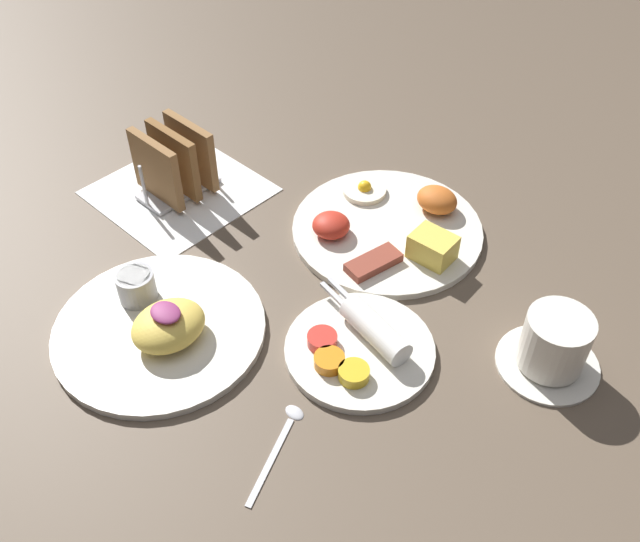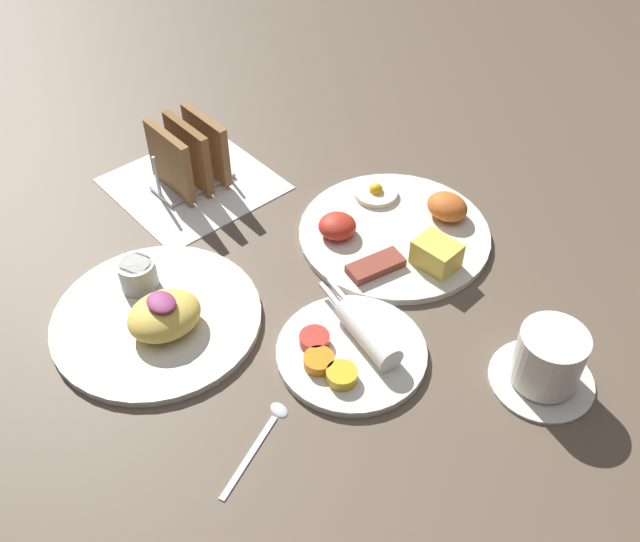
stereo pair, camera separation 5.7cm
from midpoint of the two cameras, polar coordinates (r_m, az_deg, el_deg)
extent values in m
plane|color=brown|center=(0.93, -3.08, -1.19)|extent=(3.00, 3.00, 0.00)
cube|color=white|center=(1.10, -8.63, 6.90)|extent=(0.22, 0.22, 0.00)
cylinder|color=silver|center=(1.00, 7.59, 2.94)|extent=(0.27, 0.27, 0.01)
cube|color=#E5C64C|center=(0.94, 11.03, 1.30)|extent=(0.06, 0.05, 0.04)
ellipsoid|color=#C66023|center=(1.02, 11.74, 5.02)|extent=(0.06, 0.05, 0.03)
cylinder|color=#F4EACC|center=(1.05, 6.05, 6.17)|extent=(0.06, 0.06, 0.01)
sphere|color=yellow|center=(1.05, 6.07, 6.43)|extent=(0.02, 0.02, 0.02)
ellipsoid|color=red|center=(0.98, 2.92, 3.69)|extent=(0.05, 0.05, 0.03)
cube|color=brown|center=(0.93, 6.23, 0.36)|extent=(0.05, 0.08, 0.01)
cylinder|color=silver|center=(0.85, 4.49, -6.57)|extent=(0.18, 0.18, 0.01)
cylinder|color=red|center=(0.84, 1.52, -5.57)|extent=(0.04, 0.04, 0.01)
cylinder|color=orange|center=(0.82, 1.93, -7.29)|extent=(0.04, 0.04, 0.01)
cylinder|color=gold|center=(0.81, 3.81, -8.39)|extent=(0.04, 0.04, 0.01)
cylinder|color=white|center=(0.84, 5.83, -5.05)|extent=(0.10, 0.05, 0.03)
cube|color=silver|center=(0.88, 2.75, -2.06)|extent=(0.05, 0.02, 0.00)
cube|color=silver|center=(0.88, 3.40, -1.78)|extent=(0.05, 0.02, 0.00)
cylinder|color=silver|center=(0.90, -11.12, -3.82)|extent=(0.26, 0.26, 0.01)
ellipsoid|color=#EAC651|center=(0.86, -10.51, -3.58)|extent=(0.08, 0.10, 0.04)
ellipsoid|color=#8C3366|center=(0.85, -10.70, -2.53)|extent=(0.04, 0.03, 0.01)
cylinder|color=#99999E|center=(0.92, -12.63, -0.34)|extent=(0.05, 0.05, 0.04)
cylinder|color=white|center=(0.91, -12.79, 0.38)|extent=(0.04, 0.04, 0.01)
cube|color=#B7B7BC|center=(1.10, -8.65, 7.09)|extent=(0.06, 0.12, 0.01)
cube|color=olive|center=(1.05, -10.38, 8.58)|extent=(0.10, 0.01, 0.10)
cube|color=brown|center=(1.07, -8.95, 9.27)|extent=(0.10, 0.01, 0.10)
cube|color=olive|center=(1.08, -7.54, 9.95)|extent=(0.10, 0.01, 0.10)
cylinder|color=#B7B7BC|center=(1.05, -11.28, 7.45)|extent=(0.01, 0.01, 0.07)
cylinder|color=#B7B7BC|center=(1.10, -6.53, 9.77)|extent=(0.01, 0.01, 0.07)
cylinder|color=silver|center=(0.87, 19.13, -8.22)|extent=(0.12, 0.12, 0.01)
cylinder|color=silver|center=(0.84, 19.74, -6.58)|extent=(0.08, 0.08, 0.07)
cylinder|color=#381E0F|center=(0.82, 20.24, -5.24)|extent=(0.06, 0.06, 0.01)
cube|color=silver|center=(0.77, -3.49, -14.61)|extent=(0.05, 0.10, 0.00)
ellipsoid|color=silver|center=(0.80, -1.20, -11.00)|extent=(0.02, 0.02, 0.01)
camera|label=1|loc=(0.03, -88.18, 1.78)|focal=40.00mm
camera|label=2|loc=(0.03, 91.82, -1.78)|focal=40.00mm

